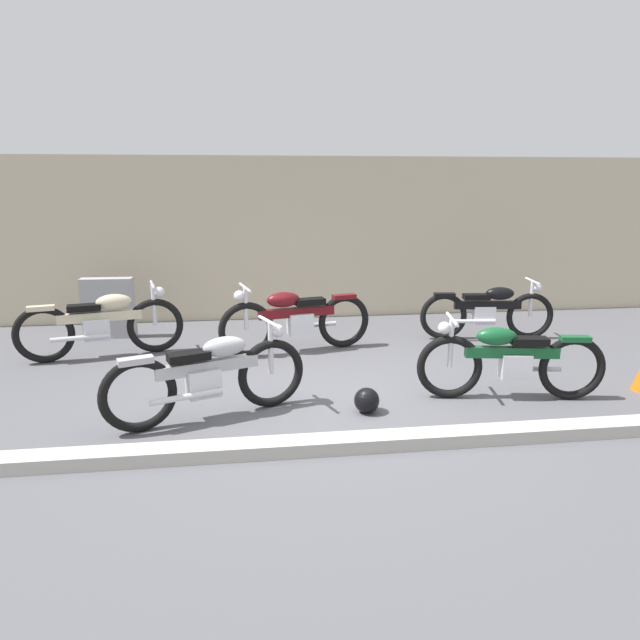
% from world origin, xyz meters
% --- Properties ---
extents(ground_plane, '(40.00, 40.00, 0.00)m').
position_xyz_m(ground_plane, '(0.00, 0.00, 0.00)').
color(ground_plane, '#56565B').
extents(building_wall, '(18.00, 0.30, 2.68)m').
position_xyz_m(building_wall, '(0.00, 3.91, 1.34)').
color(building_wall, beige).
rests_on(building_wall, ground_plane).
extents(curb_strip, '(18.00, 0.24, 0.12)m').
position_xyz_m(curb_strip, '(0.00, -1.21, 0.06)').
color(curb_strip, '#B7B2A8').
rests_on(curb_strip, ground_plane).
extents(stone_marker, '(0.75, 0.22, 0.90)m').
position_xyz_m(stone_marker, '(-2.88, 2.87, 0.45)').
color(stone_marker, '#9E9EA3').
rests_on(stone_marker, ground_plane).
extents(helmet, '(0.26, 0.26, 0.26)m').
position_xyz_m(helmet, '(0.33, -0.43, 0.13)').
color(helmet, black).
rests_on(helmet, ground_plane).
extents(motorcycle_maroon, '(2.10, 0.73, 0.96)m').
position_xyz_m(motorcycle_maroon, '(-0.20, 1.75, 0.46)').
color(motorcycle_maroon, black).
rests_on(motorcycle_maroon, ground_plane).
extents(motorcycle_green, '(1.98, 0.59, 0.89)m').
position_xyz_m(motorcycle_green, '(1.90, -0.25, 0.43)').
color(motorcycle_green, black).
rests_on(motorcycle_green, ground_plane).
extents(motorcycle_silver, '(1.95, 0.89, 0.92)m').
position_xyz_m(motorcycle_silver, '(-1.22, -0.36, 0.44)').
color(motorcycle_silver, black).
rests_on(motorcycle_silver, ground_plane).
extents(motorcycle_cream, '(2.09, 0.72, 0.95)m').
position_xyz_m(motorcycle_cream, '(-2.74, 1.86, 0.46)').
color(motorcycle_cream, black).
rests_on(motorcycle_cream, ground_plane).
extents(motorcycle_black, '(1.96, 0.55, 0.88)m').
position_xyz_m(motorcycle_black, '(2.67, 2.04, 0.43)').
color(motorcycle_black, black).
rests_on(motorcycle_black, ground_plane).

